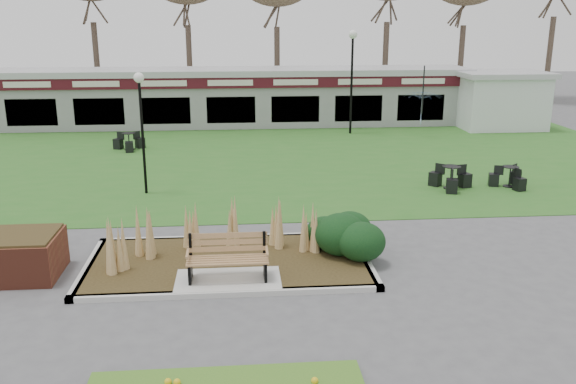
{
  "coord_description": "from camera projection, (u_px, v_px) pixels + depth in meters",
  "views": [
    {
      "loc": [
        0.25,
        -11.7,
        5.42
      ],
      "look_at": [
        1.42,
        2.0,
        1.47
      ],
      "focal_mm": 38.0,
      "sensor_mm": 36.0,
      "label": 1
    }
  ],
  "objects": [
    {
      "name": "ground",
      "position": [
        228.0,
        288.0,
        12.68
      ],
      "size": [
        100.0,
        100.0,
        0.0
      ],
      "primitive_type": "plane",
      "color": "#515154",
      "rests_on": "ground"
    },
    {
      "name": "lawn",
      "position": [
        231.0,
        159.0,
        24.17
      ],
      "size": [
        34.0,
        16.0,
        0.02
      ],
      "primitive_type": "cube",
      "color": "#2A6520",
      "rests_on": "ground"
    },
    {
      "name": "planting_bed",
      "position": [
        284.0,
        246.0,
        13.98
      ],
      "size": [
        6.75,
        3.4,
        1.27
      ],
      "color": "#302513",
      "rests_on": "ground"
    },
    {
      "name": "park_bench",
      "position": [
        228.0,
        257.0,
        12.76
      ],
      "size": [
        1.7,
        0.66,
        0.93
      ],
      "color": "olive",
      "rests_on": "ground"
    },
    {
      "name": "brick_planter",
      "position": [
        24.0,
        255.0,
        13.15
      ],
      "size": [
        1.5,
        1.5,
        0.95
      ],
      "color": "brown",
      "rests_on": "ground"
    },
    {
      "name": "food_pavilion",
      "position": [
        231.0,
        97.0,
        31.39
      ],
      "size": [
        24.6,
        3.4,
        2.9
      ],
      "color": "gray",
      "rests_on": "ground"
    },
    {
      "name": "service_hut",
      "position": [
        500.0,
        99.0,
        30.62
      ],
      "size": [
        4.4,
        3.4,
        2.83
      ],
      "color": "silver",
      "rests_on": "ground"
    },
    {
      "name": "lamp_post_mid_right",
      "position": [
        141.0,
        107.0,
        18.67
      ],
      "size": [
        0.32,
        0.32,
        3.82
      ],
      "color": "black",
      "rests_on": "ground"
    },
    {
      "name": "lamp_post_far_right",
      "position": [
        352.0,
        59.0,
        28.45
      ],
      "size": [
        0.4,
        0.4,
        4.86
      ],
      "color": "black",
      "rests_on": "ground"
    },
    {
      "name": "bistro_set_a",
      "position": [
        129.0,
        144.0,
        25.74
      ],
      "size": [
        1.33,
        1.26,
        0.72
      ],
      "color": "black",
      "rests_on": "ground"
    },
    {
      "name": "bistro_set_c",
      "position": [
        451.0,
        181.0,
        19.89
      ],
      "size": [
        1.37,
        1.37,
        0.75
      ],
      "color": "black",
      "rests_on": "ground"
    },
    {
      "name": "bistro_set_d",
      "position": [
        509.0,
        180.0,
        20.11
      ],
      "size": [
        1.25,
        1.24,
        0.68
      ],
      "color": "black",
      "rests_on": "ground"
    },
    {
      "name": "patio_umbrella",
      "position": [
        422.0,
        108.0,
        28.12
      ],
      "size": [
        2.14,
        2.16,
        2.2
      ],
      "color": "black",
      "rests_on": "ground"
    },
    {
      "name": "car_black",
      "position": [
        42.0,
        111.0,
        31.79
      ],
      "size": [
        4.3,
        1.68,
        1.39
      ],
      "primitive_type": "imported",
      "rotation": [
        0.0,
        0.0,
        1.62
      ],
      "color": "black",
      "rests_on": "ground"
    }
  ]
}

